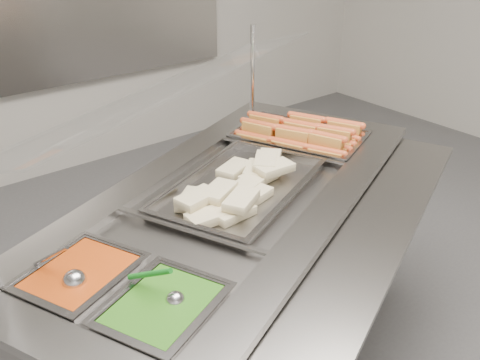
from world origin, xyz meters
TOP-DOWN VIEW (x-y plane):
  - steam_counter at (0.03, 0.35)m, footprint 1.81×1.32m
  - tray_rail at (0.20, -0.07)m, footprint 1.55×0.89m
  - sneeze_guard at (-0.05, 0.52)m, footprint 1.44×0.80m
  - pan_hotdogs at (0.53, 0.56)m, footprint 0.46×0.56m
  - pan_wraps at (0.08, 0.37)m, footprint 0.69×0.56m
  - pan_beans at (-0.55, 0.24)m, footprint 0.33×0.30m
  - pan_peas at (-0.45, 0.01)m, footprint 0.33×0.30m
  - hotdogs_in_buns at (0.53, 0.54)m, footprint 0.41×0.49m
  - tortilla_wraps at (0.06, 0.36)m, footprint 0.52×0.36m
  - ladle at (-0.57, 0.22)m, footprint 0.09×0.16m
  - serving_spoon at (-0.42, 0.01)m, footprint 0.08×0.15m

SIDE VIEW (x-z plane):
  - steam_counter at x=0.03m, z-range 0.00..0.79m
  - tray_rail at x=0.20m, z-range 0.72..0.77m
  - pan_hotdogs at x=0.53m, z-range 0.71..0.80m
  - pan_beans at x=-0.55m, z-range 0.71..0.80m
  - pan_peas at x=-0.45m, z-range 0.71..0.80m
  - pan_wraps at x=0.08m, z-range 0.74..0.80m
  - tortilla_wraps at x=0.06m, z-range 0.76..0.83m
  - hotdogs_in_buns at x=0.53m, z-range 0.75..0.85m
  - ladle at x=-0.57m, z-range 0.73..0.86m
  - serving_spoon at x=-0.42m, z-range 0.74..0.86m
  - sneeze_guard at x=-0.05m, z-range 0.92..1.30m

